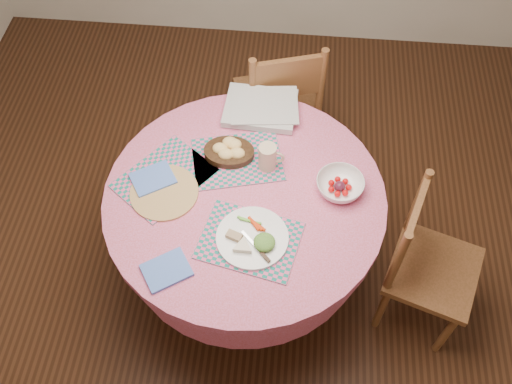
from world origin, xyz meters
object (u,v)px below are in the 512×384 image
chair_right (425,263)px  bread_bowl (229,150)px  dinner_plate (254,238)px  dining_table (245,219)px  wicker_trivet (164,192)px  latte_mug (268,157)px  chair_back (280,102)px  fruit_bowl (340,186)px

chair_right → bread_bowl: size_ratio=3.84×
dinner_plate → bread_bowl: size_ratio=1.31×
bread_bowl → dining_table: bearing=-66.7°
bread_bowl → dinner_plate: bearing=-70.7°
wicker_trivet → bread_bowl: size_ratio=1.30×
dining_table → latte_mug: latte_mug is taller
dining_table → latte_mug: bearing=61.9°
dining_table → latte_mug: 0.32m
chair_back → dinner_plate: chair_back is taller
wicker_trivet → chair_right: bearing=-3.8°
chair_right → fruit_bowl: bearing=87.4°
chair_back → bread_bowl: (-0.20, -0.61, 0.29)m
wicker_trivet → chair_back: bearing=61.6°
dinner_plate → chair_back: bearing=87.5°
dinner_plate → latte_mug: bearing=86.1°
chair_back → bread_bowl: size_ratio=4.11×
dining_table → dinner_plate: (0.06, -0.22, 0.21)m
latte_mug → fruit_bowl: bearing=-17.0°
wicker_trivet → dining_table: bearing=3.7°
dining_table → chair_right: 0.85m
dining_table → bread_bowl: bearing=113.3°
chair_right → fruit_bowl: 0.56m
chair_back → latte_mug: size_ratio=7.32×
chair_back → wicker_trivet: size_ratio=3.15×
dining_table → wicker_trivet: size_ratio=4.13×
dining_table → wicker_trivet: (-0.35, -0.02, 0.20)m
chair_back → dinner_plate: size_ratio=3.14×
bread_bowl → latte_mug: 0.19m
dinner_plate → fruit_bowl: fruit_bowl is taller
fruit_bowl → wicker_trivet: bearing=-173.3°
chair_right → dinner_plate: bearing=117.6°
latte_mug → bread_bowl: bearing=164.8°
chair_right → latte_mug: 0.88m
dining_table → dinner_plate: 0.32m
chair_right → bread_bowl: 1.04m
dinner_plate → latte_mug: 0.39m
chair_back → latte_mug: (-0.02, -0.66, 0.33)m
wicker_trivet → latte_mug: size_ratio=2.32×
dining_table → chair_back: chair_back is taller
wicker_trivet → bread_bowl: 0.35m
chair_back → bread_bowl: bearing=55.1°
dining_table → bread_bowl: (-0.09, 0.21, 0.23)m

